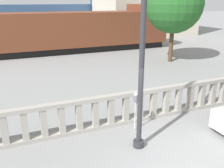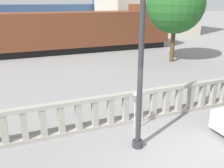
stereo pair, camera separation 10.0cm
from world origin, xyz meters
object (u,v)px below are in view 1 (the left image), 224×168
Objects in this scene: lamppost at (142,51)px; train_near at (68,31)px; parking_meter at (136,100)px; tree_left at (174,4)px; train_far at (42,18)px.

train_near is (1.60, 15.57, -1.20)m from lamppost.
train_near reaches higher than parking_meter.
lamppost is at bearing -129.80° from tree_left.
lamppost is 15.70m from train_near.
lamppost is 0.28× the size of train_far.
train_near is at bearing 132.65° from tree_left.
parking_meter is at bearing 68.96° from lamppost.
tree_left reaches higher than parking_meter.
parking_meter is 0.07× the size of train_far.
train_near is 3.03× the size of tree_left.
tree_left reaches higher than train_near.
train_far is at bearing 87.39° from lamppost.
parking_meter is 11.25m from tree_left.
lamppost is at bearing -111.04° from parking_meter.
tree_left is (7.57, 9.09, 1.05)m from lamppost.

